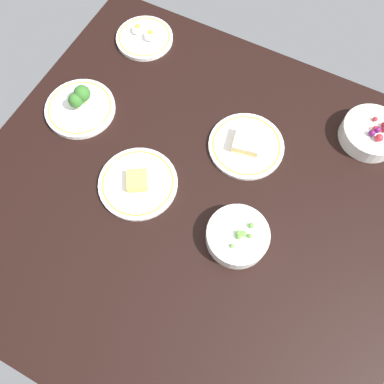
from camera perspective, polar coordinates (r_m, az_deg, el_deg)
name	(u,v)px	position (r cm, az deg, el deg)	size (l,w,h in cm)	color
dining_table	(192,198)	(109.81, 0.00, -0.83)	(120.42, 115.28, 4.00)	black
plate_sandwich	(246,145)	(114.88, 7.88, 6.78)	(21.81, 21.81, 4.32)	white
plate_cheese	(138,183)	(109.48, -7.84, 1.33)	(21.95, 21.95, 3.67)	white
bowl_peas	(237,236)	(101.88, 6.61, -6.35)	(16.30, 16.30, 5.98)	white
plate_broccoli	(80,106)	(124.73, -15.94, 11.94)	(20.99, 20.99, 8.08)	white
bowl_berries	(371,133)	(125.00, 24.52, 7.82)	(17.18, 17.18, 6.87)	white
plate_eggs	(145,37)	(139.80, -6.89, 21.40)	(18.64, 18.64, 4.69)	white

